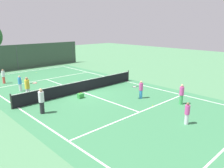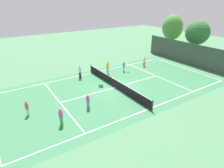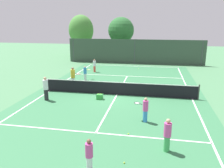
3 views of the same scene
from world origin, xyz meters
The scene contains 20 objects.
ground_plane centered at (0.00, 0.00, 0.00)m, with size 80.00×80.00×0.00m, color #4C8456.
court_surface centered at (0.00, 0.00, 0.00)m, with size 13.00×25.00×0.01m.
tennis_net centered at (0.00, 0.00, 0.51)m, with size 11.90×0.10×1.10m.
perimeter_fence centered at (0.00, 14.00, 1.60)m, with size 18.00×0.12×3.20m.
tree_0 centered at (-2.34, 17.27, 4.20)m, with size 3.75×3.75×6.10m.
tree_1 centered at (-8.99, 19.15, 4.13)m, with size 3.91×3.66×6.50m.
player_0 centered at (-4.05, 1.56, 0.88)m, with size 0.94×0.56×1.70m.
player_1 centered at (2.33, -4.56, 0.73)m, with size 0.86×0.64×1.41m.
player_2 centered at (3.41, -7.45, 0.77)m, with size 0.32×0.32×1.49m.
player_3 centered at (0.56, -9.42, 0.68)m, with size 0.28×0.28×1.33m.
player_4 centered at (-3.72, 3.93, 0.72)m, with size 0.60×0.86×1.38m.
player_5 centered at (-3.83, 7.74, 0.73)m, with size 0.31×0.31×1.43m.
player_6 centered at (-4.73, -2.14, 0.86)m, with size 0.36×0.36×1.69m.
ball_crate centered at (-1.05, -1.25, 0.18)m, with size 0.44×0.34×0.43m.
tennis_ball_0 centered at (-5.25, 0.73, 0.03)m, with size 0.07×0.07×0.07m, color #CCE533.
tennis_ball_1 centered at (1.62, -6.25, 0.03)m, with size 0.07×0.07×0.07m, color #CCE533.
tennis_ball_2 centered at (-0.93, 1.50, 0.03)m, with size 0.07×0.07×0.07m, color #CCE533.
tennis_ball_3 centered at (-3.81, 10.73, 0.03)m, with size 0.07×0.07×0.07m, color #CCE533.
tennis_ball_4 centered at (0.83, 10.50, 0.03)m, with size 0.07×0.07×0.07m, color #CCE533.
tennis_ball_5 centered at (1.75, -8.69, 0.03)m, with size 0.07×0.07×0.07m, color #CCE533.
Camera 2 is at (16.20, -11.00, 9.21)m, focal length 30.71 mm.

